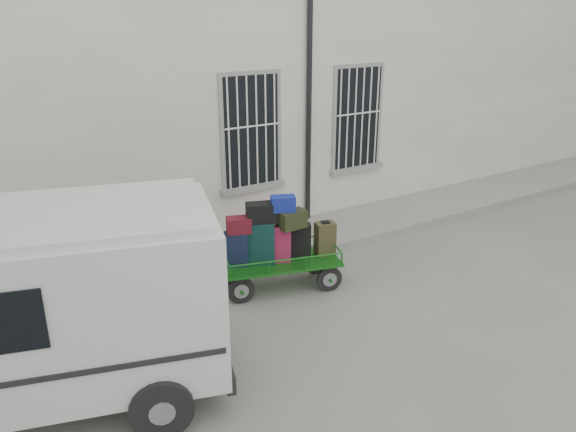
{
  "coord_description": "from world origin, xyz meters",
  "views": [
    {
      "loc": [
        -5.65,
        -6.8,
        4.58
      ],
      "look_at": [
        -0.77,
        1.0,
        1.14
      ],
      "focal_mm": 35.0,
      "sensor_mm": 36.0,
      "label": 1
    }
  ],
  "objects": [
    {
      "name": "van",
      "position": [
        -5.35,
        -0.29,
        1.4
      ],
      "size": [
        5.19,
        3.28,
        2.44
      ],
      "rotation": [
        0.0,
        0.0,
        -0.28
      ],
      "color": "silver",
      "rests_on": "ground"
    },
    {
      "name": "sidewalk",
      "position": [
        0.0,
        2.2,
        0.07
      ],
      "size": [
        24.0,
        1.7,
        0.15
      ],
      "primitive_type": "cube",
      "color": "gray",
      "rests_on": "ground"
    },
    {
      "name": "building",
      "position": [
        0.0,
        5.5,
        3.0
      ],
      "size": [
        24.0,
        5.15,
        6.0
      ],
      "color": "beige",
      "rests_on": "ground"
    },
    {
      "name": "luggage_cart",
      "position": [
        -1.19,
        0.68,
        0.83
      ],
      "size": [
        2.38,
        1.41,
        1.67
      ],
      "rotation": [
        0.0,
        0.0,
        -0.28
      ],
      "color": "black",
      "rests_on": "ground"
    },
    {
      "name": "ground",
      "position": [
        0.0,
        0.0,
        0.0
      ],
      "size": [
        80.0,
        80.0,
        0.0
      ],
      "primitive_type": "plane",
      "color": "slate",
      "rests_on": "ground"
    }
  ]
}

